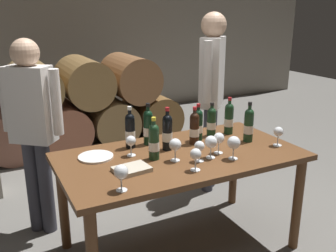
{
  "coord_description": "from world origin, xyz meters",
  "views": [
    {
      "loc": [
        -1.21,
        -2.17,
        1.74
      ],
      "look_at": [
        0.0,
        0.2,
        0.91
      ],
      "focal_mm": 40.43,
      "sensor_mm": 36.0,
      "label": 1
    }
  ],
  "objects_px": {
    "wine_bottle_5": "(229,118)",
    "wine_glass_0": "(219,139)",
    "wine_bottle_8": "(154,141)",
    "wine_bottle_0": "(167,132)",
    "wine_bottle_2": "(130,130)",
    "wine_bottle_7": "(198,124)",
    "wine_glass_4": "(131,142)",
    "sommelier_presenting": "(212,86)",
    "wine_bottle_6": "(211,121)",
    "wine_glass_7": "(121,173)",
    "wine_glass_8": "(199,147)",
    "wine_bottle_1": "(248,125)",
    "taster_seated_left": "(33,122)",
    "wine_glass_1": "(175,145)",
    "wine_bottle_4": "(194,128)",
    "tasting_notebook": "(132,169)",
    "wine_glass_2": "(234,143)",
    "wine_glass_5": "(211,142)",
    "wine_glass_3": "(196,155)",
    "wine_bottle_3": "(148,127)",
    "wine_glass_6": "(278,132)",
    "serving_plate": "(96,157)",
    "dining_table": "(181,166)"
  },
  "relations": [
    {
      "from": "wine_bottle_5",
      "to": "wine_glass_0",
      "type": "bearing_deg",
      "value": -134.17
    },
    {
      "from": "wine_bottle_8",
      "to": "wine_glass_0",
      "type": "relative_size",
      "value": 1.94
    },
    {
      "from": "wine_bottle_0",
      "to": "wine_bottle_2",
      "type": "bearing_deg",
      "value": 144.09
    },
    {
      "from": "wine_bottle_7",
      "to": "wine_glass_4",
      "type": "relative_size",
      "value": 1.98
    },
    {
      "from": "wine_bottle_7",
      "to": "sommelier_presenting",
      "type": "height_order",
      "value": "sommelier_presenting"
    },
    {
      "from": "wine_bottle_0",
      "to": "wine_bottle_2",
      "type": "height_order",
      "value": "wine_bottle_0"
    },
    {
      "from": "wine_bottle_6",
      "to": "wine_glass_4",
      "type": "xyz_separation_m",
      "value": [
        -0.73,
        -0.12,
        -0.02
      ]
    },
    {
      "from": "wine_glass_7",
      "to": "wine_glass_8",
      "type": "height_order",
      "value": "wine_glass_7"
    },
    {
      "from": "wine_bottle_7",
      "to": "wine_bottle_1",
      "type": "bearing_deg",
      "value": -31.25
    },
    {
      "from": "wine_bottle_2",
      "to": "wine_glass_4",
      "type": "relative_size",
      "value": 2.13
    },
    {
      "from": "wine_bottle_6",
      "to": "taster_seated_left",
      "type": "distance_m",
      "value": 1.38
    },
    {
      "from": "wine_glass_1",
      "to": "wine_glass_8",
      "type": "xyz_separation_m",
      "value": [
        0.14,
        -0.08,
        -0.01
      ]
    },
    {
      "from": "wine_bottle_4",
      "to": "wine_bottle_6",
      "type": "bearing_deg",
      "value": 24.62
    },
    {
      "from": "tasting_notebook",
      "to": "wine_glass_1",
      "type": "bearing_deg",
      "value": -1.12
    },
    {
      "from": "wine_bottle_2",
      "to": "wine_bottle_4",
      "type": "bearing_deg",
      "value": -16.86
    },
    {
      "from": "wine_glass_7",
      "to": "wine_glass_2",
      "type": "bearing_deg",
      "value": 6.81
    },
    {
      "from": "wine_glass_4",
      "to": "wine_glass_7",
      "type": "relative_size",
      "value": 0.93
    },
    {
      "from": "wine_glass_4",
      "to": "wine_glass_5",
      "type": "bearing_deg",
      "value": -31.12
    },
    {
      "from": "wine_glass_4",
      "to": "taster_seated_left",
      "type": "relative_size",
      "value": 0.09
    },
    {
      "from": "wine_glass_1",
      "to": "wine_glass_3",
      "type": "height_order",
      "value": "wine_glass_1"
    },
    {
      "from": "wine_glass_5",
      "to": "wine_bottle_0",
      "type": "bearing_deg",
      "value": 124.47
    },
    {
      "from": "wine_bottle_1",
      "to": "wine_bottle_3",
      "type": "distance_m",
      "value": 0.76
    },
    {
      "from": "wine_bottle_0",
      "to": "wine_glass_7",
      "type": "relative_size",
      "value": 2.02
    },
    {
      "from": "wine_glass_6",
      "to": "serving_plate",
      "type": "xyz_separation_m",
      "value": [
        -1.28,
        0.38,
        -0.1
      ]
    },
    {
      "from": "taster_seated_left",
      "to": "wine_glass_2",
      "type": "bearing_deg",
      "value": -39.9
    },
    {
      "from": "wine_bottle_8",
      "to": "wine_glass_4",
      "type": "relative_size",
      "value": 2.02
    },
    {
      "from": "wine_glass_7",
      "to": "wine_bottle_2",
      "type": "bearing_deg",
      "value": 64.33
    },
    {
      "from": "wine_bottle_5",
      "to": "wine_bottle_6",
      "type": "xyz_separation_m",
      "value": [
        -0.16,
        0.02,
        -0.01
      ]
    },
    {
      "from": "wine_bottle_4",
      "to": "wine_glass_5",
      "type": "distance_m",
      "value": 0.3
    },
    {
      "from": "wine_glass_0",
      "to": "taster_seated_left",
      "type": "distance_m",
      "value": 1.4
    },
    {
      "from": "dining_table",
      "to": "wine_glass_1",
      "type": "bearing_deg",
      "value": -135.57
    },
    {
      "from": "wine_glass_4",
      "to": "wine_glass_5",
      "type": "relative_size",
      "value": 0.92
    },
    {
      "from": "wine_glass_2",
      "to": "wine_glass_4",
      "type": "relative_size",
      "value": 1.11
    },
    {
      "from": "wine_bottle_4",
      "to": "wine_bottle_5",
      "type": "height_order",
      "value": "wine_bottle_5"
    },
    {
      "from": "wine_glass_5",
      "to": "serving_plate",
      "type": "relative_size",
      "value": 0.66
    },
    {
      "from": "wine_bottle_2",
      "to": "tasting_notebook",
      "type": "height_order",
      "value": "wine_bottle_2"
    },
    {
      "from": "wine_bottle_8",
      "to": "wine_glass_0",
      "type": "distance_m",
      "value": 0.46
    },
    {
      "from": "wine_glass_7",
      "to": "wine_bottle_1",
      "type": "bearing_deg",
      "value": 16.74
    },
    {
      "from": "wine_bottle_0",
      "to": "serving_plate",
      "type": "xyz_separation_m",
      "value": [
        -0.51,
        0.08,
        -0.13
      ]
    },
    {
      "from": "wine_glass_5",
      "to": "serving_plate",
      "type": "bearing_deg",
      "value": 152.93
    },
    {
      "from": "wine_glass_7",
      "to": "serving_plate",
      "type": "distance_m",
      "value": 0.55
    },
    {
      "from": "wine_bottle_1",
      "to": "wine_glass_6",
      "type": "relative_size",
      "value": 2.12
    },
    {
      "from": "wine_bottle_3",
      "to": "tasting_notebook",
      "type": "relative_size",
      "value": 1.44
    },
    {
      "from": "wine_bottle_7",
      "to": "wine_glass_5",
      "type": "distance_m",
      "value": 0.38
    },
    {
      "from": "wine_bottle_3",
      "to": "serving_plate",
      "type": "xyz_separation_m",
      "value": [
        -0.44,
        -0.09,
        -0.13
      ]
    },
    {
      "from": "wine_glass_3",
      "to": "wine_glass_4",
      "type": "bearing_deg",
      "value": 122.89
    },
    {
      "from": "wine_glass_6",
      "to": "taster_seated_left",
      "type": "distance_m",
      "value": 1.84
    },
    {
      "from": "wine_glass_0",
      "to": "wine_bottle_1",
      "type": "bearing_deg",
      "value": 18.09
    },
    {
      "from": "wine_glass_2",
      "to": "wine_bottle_4",
      "type": "bearing_deg",
      "value": 101.54
    },
    {
      "from": "dining_table",
      "to": "wine_glass_0",
      "type": "relative_size",
      "value": 11.19
    }
  ]
}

